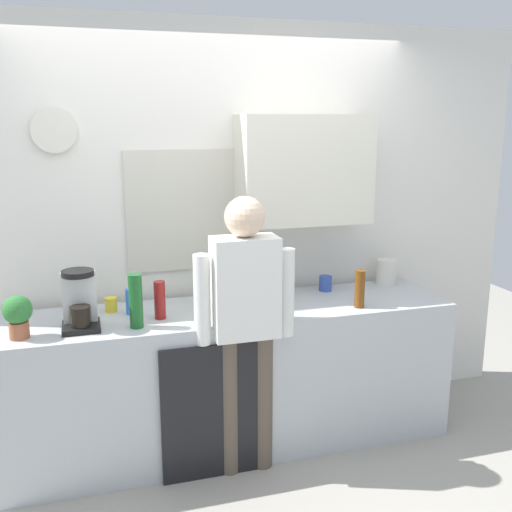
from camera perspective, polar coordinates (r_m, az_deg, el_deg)
ground_plane at (r=3.69m, az=-0.99°, el=-19.70°), size 8.00×8.00×0.00m
kitchen_counter at (r=3.73m, az=-2.28°, el=-11.56°), size 2.69×0.64×0.88m
dishwasher_panel at (r=3.42m, az=-4.36°, el=-14.85°), size 0.56×0.02×0.80m
back_wall_assembly at (r=3.85m, az=-2.90°, el=3.49°), size 4.29×0.42×2.60m
coffee_maker at (r=3.34m, az=-16.65°, el=-4.28°), size 0.20×0.20×0.33m
bottle_dark_sauce at (r=3.39m, az=0.40°, el=-4.44°), size 0.06×0.06×0.18m
bottle_amber_beer at (r=3.61m, az=9.98°, el=-3.15°), size 0.06×0.06×0.23m
bottle_red_vinegar at (r=3.40m, az=-9.27°, el=-4.22°), size 0.06×0.06×0.22m
bottle_olive_oil at (r=3.62m, az=-3.50°, el=-2.77°), size 0.06×0.06×0.25m
bottle_green_wine at (r=3.27m, az=-11.52°, el=-4.28°), size 0.07×0.07×0.30m
bottle_clear_soda at (r=3.38m, az=-2.48°, el=-3.64°), size 0.09×0.09×0.28m
cup_blue_mug at (r=3.94m, az=6.71°, el=-2.64°), size 0.08×0.08×0.10m
cup_yellow_cup at (r=3.60m, az=-13.82°, el=-4.57°), size 0.07×0.07×0.08m
mixing_bowl at (r=3.79m, az=-1.21°, el=-3.37°), size 0.22×0.22×0.08m
potted_plant at (r=3.29m, az=-22.00°, el=-5.21°), size 0.15×0.15×0.23m
dish_soap at (r=3.52m, az=-12.02°, el=-4.27°), size 0.06×0.06×0.18m
storage_canister at (r=4.17m, az=12.49°, el=-1.48°), size 0.14×0.14×0.17m
person_at_sink at (r=3.27m, az=-1.05°, el=-5.60°), size 0.57×0.22×1.60m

